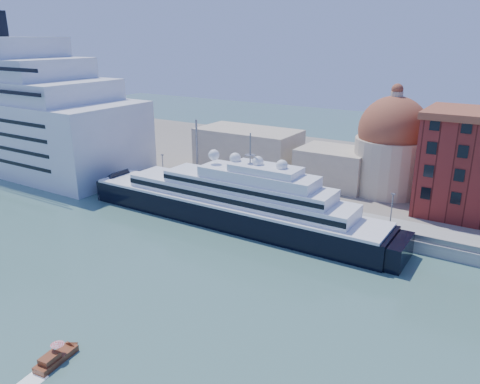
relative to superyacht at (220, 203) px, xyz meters
The scene contains 9 objects.
ground 24.18m from the superyacht, 75.07° to the right, with size 400.00×400.00×0.00m, color #386059.
quay 12.95m from the superyacht, 60.88° to the left, with size 180.00×10.00×2.50m, color gray.
land 52.47m from the superyacht, 83.28° to the left, with size 260.00×72.00×2.00m, color slate.
quay_fence 9.01m from the superyacht, 46.70° to the left, with size 180.00×0.10×1.20m, color slate.
superyacht is the anchor object (origin of this frame).
service_barge 27.87m from the superyacht, behind, with size 13.45×6.07×2.92m.
water_taxi 53.21m from the superyacht, 79.24° to the right, with size 2.75×6.22×2.86m.
church 37.50m from the superyacht, 70.17° to the left, with size 66.00×18.00×25.50m.
lamp_posts 12.64m from the superyacht, 125.20° to the left, with size 120.80×2.40×18.00m.
Camera 1 is at (50.95, -59.11, 40.23)m, focal length 35.00 mm.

